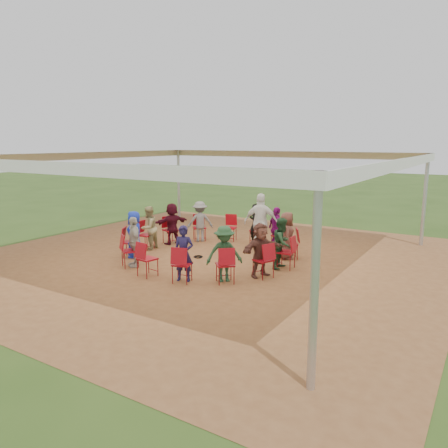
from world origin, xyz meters
The scene contains 32 objects.
ground centered at (0.00, 0.00, 0.00)m, with size 80.00×80.00×0.00m, color #2D4917.
dirt_patch centered at (0.00, 0.00, 0.01)m, with size 13.00×13.00×0.00m, color brown.
tent centered at (0.00, 0.00, 2.37)m, with size 10.33×10.33×3.00m.
chair_0 centered at (2.33, 0.17, 0.45)m, with size 0.42×0.44×0.90m, color #9F0A16, non-canonical shape.
chair_1 centered at (2.03, 1.16, 0.45)m, with size 0.42×0.44×0.90m, color #9F0A16, non-canonical shape.
chair_2 centered at (1.32, 1.92, 0.45)m, with size 0.42×0.44×0.90m, color #9F0A16, non-canonical shape.
chair_3 centered at (0.36, 2.31, 0.45)m, with size 0.42×0.44×0.90m, color #9F0A16, non-canonical shape.
chair_4 centered at (-0.68, 2.23, 0.45)m, with size 0.42×0.44×0.90m, color #9F0A16, non-canonical shape.
chair_5 centered at (-1.58, 1.72, 0.45)m, with size 0.42×0.44×0.90m, color #9F0A16, non-canonical shape.
chair_6 centered at (-2.17, 0.86, 0.45)m, with size 0.42×0.44×0.90m, color #9F0A16, non-canonical shape.
chair_7 centered at (-2.33, -0.17, 0.45)m, with size 0.42×0.44×0.90m, color #9F0A16, non-canonical shape.
chair_8 centered at (-2.03, -1.16, 0.45)m, with size 0.42×0.44×0.90m, color #9F0A16, non-canonical shape.
chair_9 centered at (-1.32, -1.92, 0.45)m, with size 0.42×0.44×0.90m, color #9F0A16, non-canonical shape.
chair_10 centered at (-0.36, -2.31, 0.45)m, with size 0.42×0.44×0.90m, color #9F0A16, non-canonical shape.
chair_11 centered at (0.68, -2.23, 0.45)m, with size 0.42×0.44×0.90m, color #9F0A16, non-canonical shape.
chair_12 centered at (1.58, -1.72, 0.45)m, with size 0.42×0.44×0.90m, color #9F0A16, non-canonical shape.
chair_13 centered at (2.17, -0.86, 0.45)m, with size 0.42×0.44×0.90m, color #9F0A16, non-canonical shape.
person_seated_0 centered at (2.21, 0.16, 0.69)m, with size 0.67×0.38×1.37m, color #22472A.
person_seated_1 centered at (1.92, 1.10, 0.69)m, with size 0.67×0.37×1.37m, color brown.
person_seated_2 centered at (1.25, 1.83, 0.69)m, with size 0.80×0.41×1.37m, color #8D1075.
person_seated_3 centered at (0.34, 2.19, 0.69)m, with size 0.50×0.33×1.37m, color black.
person_seated_4 centered at (-1.50, 1.63, 0.69)m, with size 0.89×0.44×1.37m, color slate.
person_seated_5 centered at (-2.06, 0.82, 0.69)m, with size 1.27×0.48×1.37m, color #420C1B.
person_seated_6 centered at (-2.21, -0.16, 0.69)m, with size 0.67×0.38×1.37m, color tan.
person_seated_7 centered at (-1.92, -1.10, 0.69)m, with size 0.67×0.37×1.37m, color #162BB2.
person_seated_8 centered at (-1.25, -1.83, 0.69)m, with size 0.80×0.41×1.37m, color beige.
person_seated_9 centered at (0.64, -2.12, 0.69)m, with size 0.50×0.33×1.37m, color #1C173F.
person_seated_10 centered at (1.50, -1.63, 0.69)m, with size 0.89×0.44×1.37m, color #22472A.
person_seated_11 centered at (2.06, -0.82, 0.69)m, with size 1.27×0.48×1.37m, color brown.
standing_person centered at (0.88, 1.52, 0.91)m, with size 1.05×0.54×1.80m, color white.
cable_coil centered at (-0.33, -0.14, 0.02)m, with size 0.33×0.33×0.03m.
laptop centered at (2.04, 0.15, 0.64)m, with size 0.26×0.32×0.21m.
Camera 1 is at (6.89, -10.29, 3.35)m, focal length 35.00 mm.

